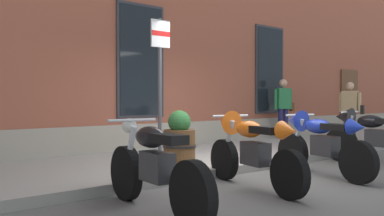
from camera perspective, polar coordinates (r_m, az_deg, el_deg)
ground_plane at (r=7.27m, az=6.99°, el=-8.69°), size 140.00×140.00×0.00m
sidewalk at (r=8.37m, az=-0.96°, el=-6.88°), size 32.84×3.11×0.14m
brick_pub_facade at (r=12.08m, az=-14.09°, el=13.55°), size 26.84×5.32×7.70m
motorcycle_black_naked at (r=4.72m, az=-5.09°, el=-7.93°), size 0.62×2.13×1.01m
motorcycle_orange_sport at (r=6.07m, az=7.73°, el=-5.11°), size 0.74×2.11×1.07m
motorcycle_blue_sport at (r=7.21m, az=16.66°, el=-4.23°), size 0.69×2.01×1.06m
motorcycle_black_sport at (r=8.76m, az=22.94°, el=-3.27°), size 0.62×2.09×1.08m
pedestrian_striped_shirt at (r=12.39m, az=12.12°, el=0.40°), size 0.65×0.31×1.68m
pedestrian_tan_coat at (r=12.16m, az=20.40°, el=0.00°), size 0.30×0.65×1.56m
parking_sign at (r=6.91m, az=-4.30°, el=4.96°), size 0.36×0.07×2.41m
barrel_planter at (r=7.46m, az=-1.70°, el=-4.28°), size 0.59×0.59×0.91m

